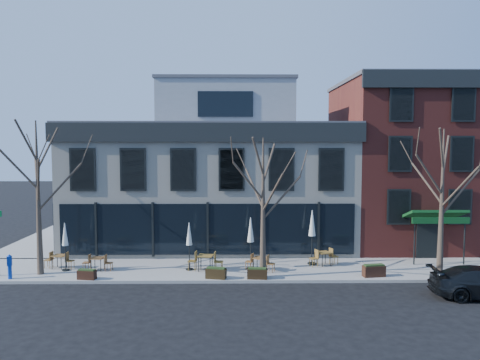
{
  "coord_description": "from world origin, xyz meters",
  "views": [
    {
      "loc": [
        1.57,
        -27.11,
        6.87
      ],
      "look_at": [
        1.92,
        2.0,
        4.63
      ],
      "focal_mm": 35.0,
      "sensor_mm": 36.0,
      "label": 1
    }
  ],
  "objects": [
    {
      "name": "cafe_set_1",
      "position": [
        -5.72,
        -2.58,
        0.59
      ],
      "size": [
        1.64,
        0.7,
        0.85
      ],
      "color": "brown",
      "rests_on": "sidewalk_front"
    },
    {
      "name": "tree_corner",
      "position": [
        -8.49,
        -3.2,
        4.25
      ],
      "size": [
        3.93,
        3.98,
        7.92
      ],
      "color": "#382B21",
      "rests_on": "sidewalk_front"
    },
    {
      "name": "cafe_set_2",
      "position": [
        0.02,
        -2.65,
        0.67
      ],
      "size": [
        1.96,
        0.86,
        1.01
      ],
      "color": "brown",
      "rests_on": "sidewalk_front"
    },
    {
      "name": "umbrella_0",
      "position": [
        -7.42,
        -2.56,
        1.96
      ],
      "size": [
        0.41,
        0.41,
        2.57
      ],
      "color": "black",
      "rests_on": "sidewalk_front"
    },
    {
      "name": "planter_3",
      "position": [
        8.65,
        -3.88,
        0.46
      ],
      "size": [
        1.17,
        0.61,
        0.62
      ],
      "color": "#311A10",
      "rests_on": "sidewalk_front"
    },
    {
      "name": "tree_mid",
      "position": [
        3.01,
        -3.9,
        3.79
      ],
      "size": [
        3.5,
        3.55,
        7.04
      ],
      "color": "#382B21",
      "rests_on": "sidewalk_front"
    },
    {
      "name": "planter_0",
      "position": [
        -5.79,
        -4.2,
        0.4
      ],
      "size": [
        0.95,
        0.51,
        0.51
      ],
      "color": "black",
      "rests_on": "sidewalk_front"
    },
    {
      "name": "cafe_set_3",
      "position": [
        2.92,
        -2.7,
        0.59
      ],
      "size": [
        1.67,
        1.04,
        0.87
      ],
      "color": "brown",
      "rests_on": "sidewalk_front"
    },
    {
      "name": "corner_building",
      "position": [
        0.07,
        5.07,
        4.72
      ],
      "size": [
        18.39,
        10.39,
        11.1
      ],
      "color": "silver",
      "rests_on": "ground"
    },
    {
      "name": "ground",
      "position": [
        0.0,
        0.0,
        0.0
      ],
      "size": [
        120.0,
        120.0,
        0.0
      ],
      "primitive_type": "plane",
      "color": "black",
      "rests_on": "ground"
    },
    {
      "name": "planter_2",
      "position": [
        2.71,
        -4.2,
        0.43
      ],
      "size": [
        1.03,
        0.49,
        0.56
      ],
      "color": "black",
      "rests_on": "sidewalk_front"
    },
    {
      "name": "red_brick_building",
      "position": [
        13.0,
        4.98,
        5.64
      ],
      "size": [
        8.2,
        11.78,
        11.18
      ],
      "color": "maroon",
      "rests_on": "ground"
    },
    {
      "name": "sidewalk_front",
      "position": [
        3.25,
        -2.15,
        0.07
      ],
      "size": [
        33.5,
        4.7,
        0.15
      ],
      "primitive_type": "cube",
      "color": "gray",
      "rests_on": "ground"
    },
    {
      "name": "umbrella_1",
      "position": [
        -0.85,
        -2.48,
        1.95
      ],
      "size": [
        0.41,
        0.41,
        2.55
      ],
      "color": "black",
      "rests_on": "sidewalk_front"
    },
    {
      "name": "cafe_set_5",
      "position": [
        6.53,
        -1.66,
        0.62
      ],
      "size": [
        1.78,
        1.06,
        0.92
      ],
      "color": "brown",
      "rests_on": "sidewalk_front"
    },
    {
      "name": "planter_1",
      "position": [
        0.64,
        -4.14,
        0.43
      ],
      "size": [
        1.08,
        0.62,
        0.57
      ],
      "color": "black",
      "rests_on": "sidewalk_front"
    },
    {
      "name": "tree_right",
      "position": [
        12.01,
        -3.9,
        4.02
      ],
      "size": [
        3.72,
        3.77,
        7.48
      ],
      "color": "#382B21",
      "rests_on": "sidewalk_front"
    },
    {
      "name": "umbrella_3",
      "position": [
        2.43,
        -2.34,
        2.13
      ],
      "size": [
        0.45,
        0.45,
        2.8
      ],
      "color": "black",
      "rests_on": "sidewalk_front"
    },
    {
      "name": "call_box",
      "position": [
        -9.66,
        -4.07,
        0.81
      ],
      "size": [
        0.25,
        0.25,
        1.25
      ],
      "color": "#0C35A1",
      "rests_on": "sidewalk_front"
    },
    {
      "name": "umbrella_4",
      "position": [
        5.9,
        -1.37,
        2.3
      ],
      "size": [
        0.49,
        0.49,
        3.05
      ],
      "color": "black",
      "rests_on": "sidewalk_front"
    },
    {
      "name": "sidewalk_side",
      "position": [
        -11.25,
        6.0,
        0.07
      ],
      "size": [
        4.5,
        12.0,
        0.15
      ],
      "primitive_type": "cube",
      "color": "gray",
      "rests_on": "ground"
    },
    {
      "name": "cafe_set_0",
      "position": [
        -7.94,
        -2.1,
        0.6
      ],
      "size": [
        1.72,
        0.78,
        0.89
      ],
      "color": "brown",
      "rests_on": "sidewalk_front"
    }
  ]
}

